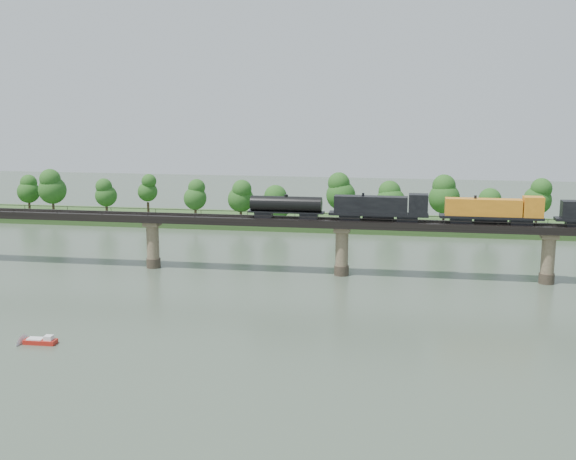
# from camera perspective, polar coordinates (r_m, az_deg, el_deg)

# --- Properties ---
(ground) EXTENTS (400.00, 400.00, 0.00)m
(ground) POSITION_cam_1_polar(r_m,az_deg,el_deg) (118.86, 2.93, -7.13)
(ground) COLOR #384738
(ground) RESTS_ON ground
(far_bank) EXTENTS (300.00, 24.00, 1.60)m
(far_bank) POSITION_cam_1_polar(r_m,az_deg,el_deg) (200.99, 5.66, 0.53)
(far_bank) COLOR #28481D
(far_bank) RESTS_ON ground
(bridge) EXTENTS (236.00, 30.00, 11.50)m
(bridge) POSITION_cam_1_polar(r_m,az_deg,el_deg) (146.28, 4.27, -1.49)
(bridge) COLOR #473A2D
(bridge) RESTS_ON ground
(bridge_superstructure) EXTENTS (220.00, 4.90, 0.75)m
(bridge_superstructure) POSITION_cam_1_polar(r_m,az_deg,el_deg) (145.06, 4.31, 0.95)
(bridge_superstructure) COLOR black
(bridge_superstructure) RESTS_ON bridge
(far_treeline) EXTENTS (289.06, 17.54, 13.60)m
(far_treeline) POSITION_cam_1_polar(r_m,az_deg,el_deg) (195.98, 3.22, 2.68)
(far_treeline) COLOR #382619
(far_treeline) RESTS_ON far_bank
(freight_train) EXTENTS (79.56, 3.10, 5.48)m
(freight_train) POSITION_cam_1_polar(r_m,az_deg,el_deg) (144.47, 12.98, 1.59)
(freight_train) COLOR black
(freight_train) RESTS_ON bridge
(motorboat) EXTENTS (4.82, 1.81, 1.34)m
(motorboat) POSITION_cam_1_polar(r_m,az_deg,el_deg) (114.00, -18.94, -8.28)
(motorboat) COLOR #B11D14
(motorboat) RESTS_ON ground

